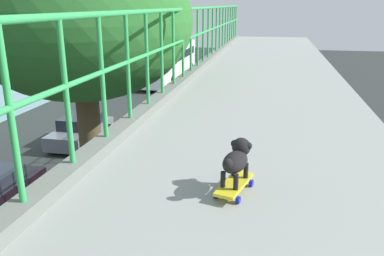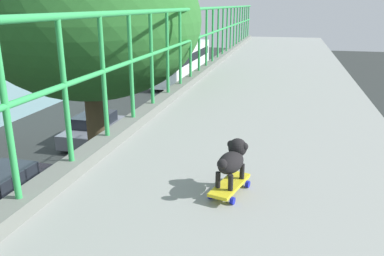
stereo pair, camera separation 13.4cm
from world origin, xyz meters
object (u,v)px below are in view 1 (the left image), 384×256
city_bus (168,60)px  car_blue_seventh (174,111)px  car_white_fifth (123,159)px  small_dog (237,158)px  toy_skateboard (234,185)px  car_grey_sixth (81,130)px

city_bus → car_blue_seventh: bearing=-73.3°
car_white_fifth → small_dog: size_ratio=10.78×
car_blue_seventh → toy_skateboard: (5.20, -18.51, 4.65)m
city_bus → toy_skateboard: (9.03, -31.33, 3.56)m
car_grey_sixth → small_dog: small_dog is taller
car_grey_sixth → city_bus: 17.25m
car_grey_sixth → toy_skateboard: bearing=-58.0°
toy_skateboard → small_dog: size_ratio=1.19×
toy_skateboard → small_dog: (0.01, 0.04, 0.19)m
toy_skateboard → car_grey_sixth: bearing=122.0°
car_white_fifth → car_grey_sixth: bearing=136.8°
car_white_fifth → city_bus: bearing=100.2°
city_bus → toy_skateboard: bearing=-73.9°
car_white_fifth → car_blue_seventh: (0.17, 7.64, -0.02)m
car_white_fifth → car_grey_sixth: 4.74m
car_white_fifth → toy_skateboard: toy_skateboard is taller
car_white_fifth → toy_skateboard: bearing=-63.7°
small_dog → car_blue_seventh: bearing=105.7°
car_blue_seventh → city_bus: bearing=106.7°
car_grey_sixth → small_dog: size_ratio=9.92×
city_bus → small_dog: (9.04, -31.29, 3.75)m
city_bus → car_grey_sixth: bearing=-89.3°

